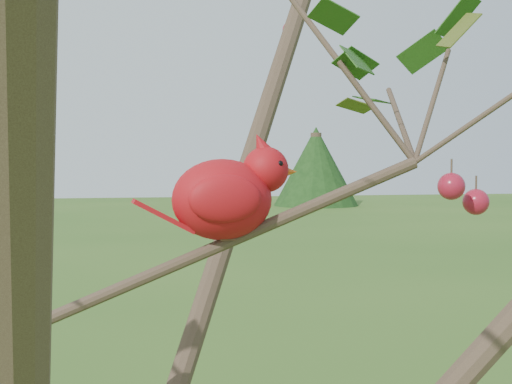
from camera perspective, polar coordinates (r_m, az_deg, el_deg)
The scene contains 3 objects.
crabapple_tree at distance 0.91m, azimuth -17.27°, elevation -2.75°, with size 2.35×2.05×2.95m.
cardinal at distance 1.01m, azimuth -2.30°, elevation -0.25°, with size 0.24×0.13×0.17m.
distant_trees at distance 27.20m, azimuth -5.13°, elevation 1.34°, with size 39.47×17.28×3.70m.
Camera 1 is at (0.12, -0.92, 2.21)m, focal length 50.00 mm.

